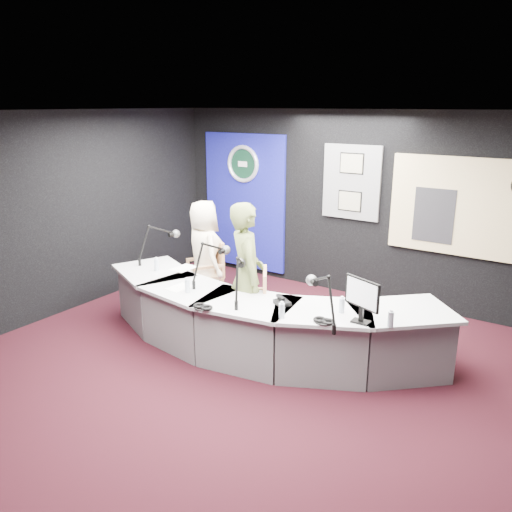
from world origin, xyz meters
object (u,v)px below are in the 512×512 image
Objects in this scene: armchair_left at (205,270)px; armchair_right at (247,309)px; person_woman at (247,276)px; broadcast_desk at (255,321)px; person_man at (204,253)px.

armchair_left is 1.14× the size of armchair_right.
person_woman is at bearing 57.52° from armchair_right.
person_woman reaches higher than armchair_left.
armchair_left is 1.54m from person_woman.
broadcast_desk is 4.30× the size of armchair_left.
person_man is at bearing 13.04° from person_woman.
person_woman reaches higher than armchair_right.
broadcast_desk is 1.70m from armchair_left.
armchair_right is at bearing 5.19° from armchair_left.
person_man reaches higher than armchair_left.
armchair_right is (1.29, -0.76, -0.06)m from armchair_left.
person_man is at bearing 150.00° from broadcast_desk.
armchair_left is (-1.46, 0.84, 0.15)m from broadcast_desk.
person_man is (-1.29, 0.76, 0.32)m from armchair_right.
person_woman is (0.00, 0.00, 0.43)m from armchair_right.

